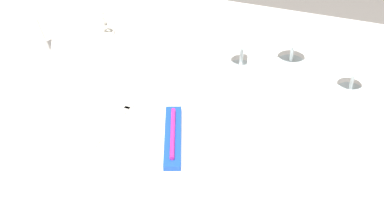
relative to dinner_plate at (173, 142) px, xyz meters
The scene contains 15 objects.
dining_table 0.25m from the dinner_plate, 83.46° to the left, with size 1.80×1.11×0.74m.
dinner_plate is the anchor object (origin of this frame).
toothbrush_package 0.02m from the dinner_plate, 97.13° to the left, with size 0.11×0.21×0.02m.
fork_outer 0.16m from the dinner_plate, behind, with size 0.03×0.22×0.00m.
dinner_knife 0.17m from the dinner_plate, ahead, with size 0.02×0.22×0.00m.
spoon_soup 0.20m from the dinner_plate, 13.09° to the left, with size 0.03×0.22×0.01m.
spoon_dessert 0.23m from the dinner_plate, 13.25° to the left, with size 0.03×0.22×0.01m.
spoon_tea 0.26m from the dinner_plate, 11.46° to the left, with size 0.03×0.22×0.01m.
saucer_left 0.59m from the dinner_plate, 136.55° to the left, with size 0.13×0.13×0.01m, color white.
coffee_cup_left 0.59m from the dinner_plate, 136.43° to the left, with size 0.10×0.08×0.06m.
wine_glass_centre 0.39m from the dinner_plate, 82.64° to the left, with size 0.07×0.07×0.15m.
wine_glass_right 0.48m from the dinner_plate, 68.88° to the left, with size 0.08×0.08×0.15m.
wine_glass_far 0.50m from the dinner_plate, 46.28° to the left, with size 0.06×0.06×0.13m.
drink_tumbler 0.32m from the dinner_plate, 67.67° to the left, with size 0.08×0.08×0.10m.
napkin_folded 0.58m from the dinner_plate, 154.38° to the left, with size 0.07×0.07×0.17m, color white.
Camera 1 is at (0.32, -1.04, 1.48)m, focal length 48.59 mm.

